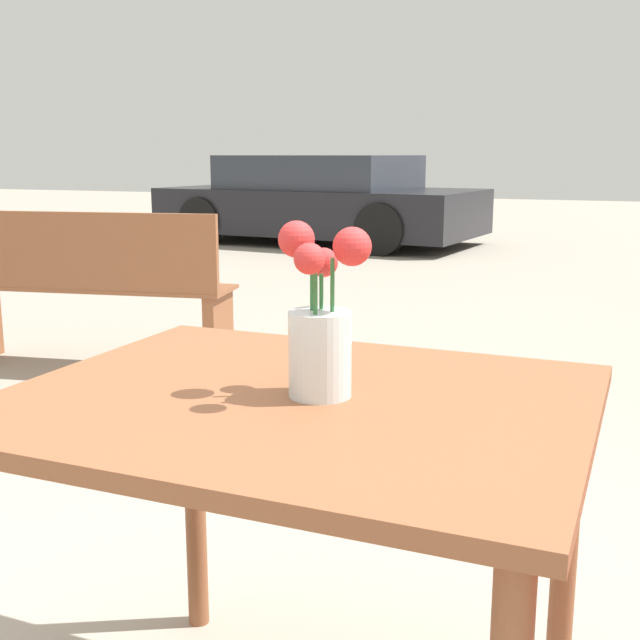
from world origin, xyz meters
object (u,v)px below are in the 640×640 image
Objects in this scene: table_front at (297,449)px; flower_vase at (321,333)px; bench_far at (87,285)px; parked_car at (321,201)px.

table_front is 0.21m from flower_vase.
bench_far is (-2.20, 2.23, -0.39)m from flower_vase.
flower_vase is at bearing 9.66° from table_front.
parked_car is (-3.29, 8.58, -0.09)m from table_front.
parked_car is at bearing 110.99° from table_front.
parked_car reaches higher than bench_far.
flower_vase is at bearing -45.49° from bench_far.
parked_car is (-3.33, 8.57, -0.30)m from flower_vase.
table_front is 3.38× the size of flower_vase.
flower_vase reaches higher than table_front.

